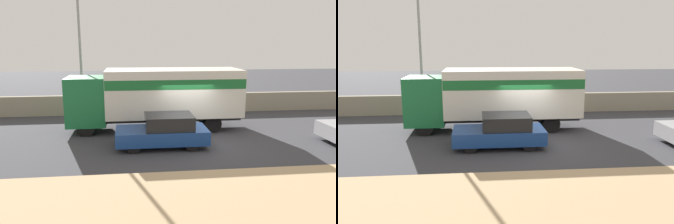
% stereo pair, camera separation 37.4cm
% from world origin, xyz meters
% --- Properties ---
extents(ground_plane, '(80.00, 80.00, 0.00)m').
position_xyz_m(ground_plane, '(0.00, 0.00, 0.00)').
color(ground_plane, '#38383D').
extents(dirt_shoulder_foreground, '(60.00, 6.70, 0.04)m').
position_xyz_m(dirt_shoulder_foreground, '(0.00, -6.73, 0.02)').
color(dirt_shoulder_foreground, tan).
rests_on(dirt_shoulder_foreground, ground_plane).
extents(stone_wall_backdrop, '(60.00, 0.35, 1.24)m').
position_xyz_m(stone_wall_backdrop, '(0.00, 6.61, 0.62)').
color(stone_wall_backdrop, gray).
rests_on(stone_wall_backdrop, ground_plane).
extents(street_lamp, '(0.56, 0.28, 7.64)m').
position_xyz_m(street_lamp, '(-5.59, 5.71, 4.38)').
color(street_lamp, gray).
rests_on(street_lamp, ground_plane).
extents(box_truck, '(8.82, 2.60, 3.15)m').
position_xyz_m(box_truck, '(-1.24, 2.55, 1.90)').
color(box_truck, '#196B38').
rests_on(box_truck, ground_plane).
extents(car_hatchback, '(3.96, 1.79, 1.43)m').
position_xyz_m(car_hatchback, '(-1.33, -0.41, 0.70)').
color(car_hatchback, navy).
rests_on(car_hatchback, ground_plane).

